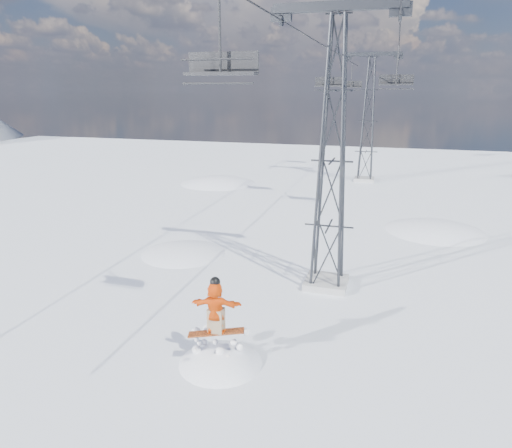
% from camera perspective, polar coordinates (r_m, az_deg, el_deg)
% --- Properties ---
extents(ground, '(120.00, 120.00, 0.00)m').
position_cam_1_polar(ground, '(13.77, 0.16, -20.53)').
color(ground, white).
rests_on(ground, ground).
extents(snow_terrain, '(39.00, 37.00, 22.00)m').
position_cam_1_polar(snow_terrain, '(37.32, 2.38, -12.16)').
color(snow_terrain, white).
rests_on(snow_terrain, ground).
extents(lift_tower_near, '(5.20, 1.80, 11.43)m').
position_cam_1_polar(lift_tower_near, '(18.91, 9.47, 7.67)').
color(lift_tower_near, '#999999').
rests_on(lift_tower_near, ground).
extents(lift_tower_far, '(5.20, 1.80, 11.43)m').
position_cam_1_polar(lift_tower_far, '(43.71, 13.83, 12.32)').
color(lift_tower_far, '#999999').
rests_on(lift_tower_far, ground).
extents(haul_cables, '(4.46, 51.00, 0.06)m').
position_cam_1_polar(haul_cables, '(30.25, 13.01, 20.95)').
color(haul_cables, black).
rests_on(haul_cables, ground).
extents(snowboarder_jump, '(4.40, 4.40, 6.99)m').
position_cam_1_polar(snowboarder_jump, '(16.03, -4.31, -21.80)').
color(snowboarder_jump, white).
rests_on(snowboarder_jump, ground).
extents(lift_chair_near, '(1.97, 0.57, 2.44)m').
position_cam_1_polar(lift_chair_near, '(12.76, -4.36, 19.16)').
color(lift_chair_near, black).
rests_on(lift_chair_near, ground).
extents(lift_chair_mid, '(2.07, 0.59, 2.56)m').
position_cam_1_polar(lift_chair_mid, '(30.40, 17.11, 16.75)').
color(lift_chair_mid, black).
rests_on(lift_chair_mid, ground).
extents(lift_chair_far, '(2.13, 0.61, 2.64)m').
position_cam_1_polar(lift_chair_far, '(33.57, 9.26, 17.05)').
color(lift_chair_far, black).
rests_on(lift_chair_far, ground).
extents(lift_chair_extra, '(2.15, 0.62, 2.66)m').
position_cam_1_polar(lift_chair_extra, '(49.26, 11.81, 16.65)').
color(lift_chair_extra, black).
rests_on(lift_chair_extra, ground).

